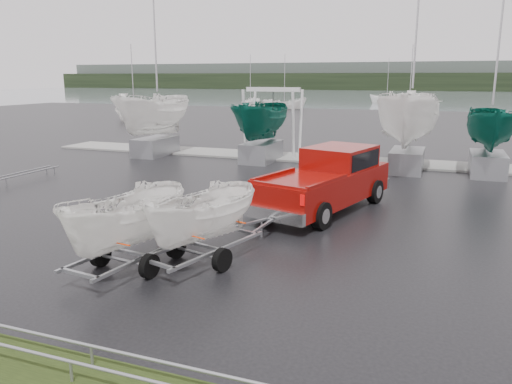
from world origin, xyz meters
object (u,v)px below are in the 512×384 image
Objects in this scene: trailer_parked at (125,172)px; pickup_truck at (329,178)px; trailer_hitched at (201,172)px; boat_hoist at (273,112)px.

pickup_truck is at bearing 74.22° from trailer_parked.
trailer_parked reaches higher than trailer_hitched.
pickup_truck is 1.69× the size of boat_hoist.
boat_hoist is (-2.46, 18.39, 0.17)m from trailer_parked.
trailer_parked is at bearing -97.94° from pickup_truck.
boat_hoist is (-3.97, 17.30, 0.27)m from trailer_hitched.
trailer_hitched reaches higher than boat_hoist.
trailer_parked is at bearing -82.37° from boat_hoist.
trailer_parked is (-1.51, -1.10, 0.10)m from trailer_hitched.
trailer_parked is 1.12× the size of boat_hoist.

